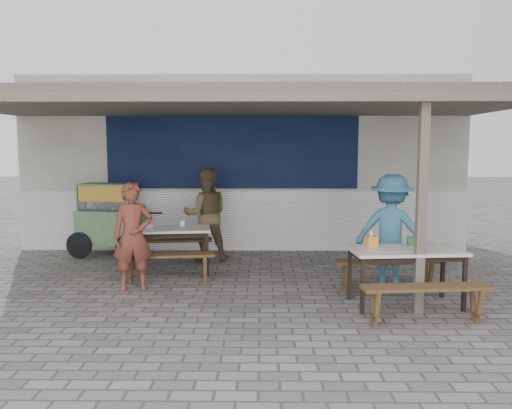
{
  "coord_description": "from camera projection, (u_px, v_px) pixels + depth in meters",
  "views": [
    {
      "loc": [
        0.4,
        -6.98,
        2.04
      ],
      "look_at": [
        0.3,
        0.9,
        1.16
      ],
      "focal_mm": 35.0,
      "sensor_mm": 36.0,
      "label": 1
    }
  ],
  "objects": [
    {
      "name": "patron_right_table",
      "position": [
        391.0,
        231.0,
        7.35
      ],
      "size": [
        1.24,
        0.99,
        1.67
      ],
      "primitive_type": "imported",
      "rotation": [
        0.0,
        0.0,
        2.74
      ],
      "color": "teal",
      "rests_on": "ground"
    },
    {
      "name": "bench_left_wall",
      "position": [
        172.0,
        246.0,
        8.83
      ],
      "size": [
        1.45,
        0.47,
        0.45
      ],
      "rotation": [
        0.0,
        0.0,
        0.13
      ],
      "color": "brown",
      "rests_on": "ground"
    },
    {
      "name": "ground",
      "position": [
        234.0,
        291.0,
        7.17
      ],
      "size": [
        60.0,
        60.0,
        0.0
      ],
      "primitive_type": "plane",
      "color": "slate",
      "rests_on": "ground"
    },
    {
      "name": "bench_right_wall",
      "position": [
        387.0,
        267.0,
        7.18
      ],
      "size": [
        1.54,
        0.41,
        0.45
      ],
      "rotation": [
        0.0,
        0.0,
        0.09
      ],
      "color": "brown",
      "rests_on": "ground"
    },
    {
      "name": "condiment_bowl",
      "position": [
        149.0,
        226.0,
        8.21
      ],
      "size": [
        0.22,
        0.22,
        0.04
      ],
      "primitive_type": "imported",
      "rotation": [
        0.0,
        0.0,
        0.41
      ],
      "color": "silver",
      "rests_on": "table_left"
    },
    {
      "name": "patron_street_side",
      "position": [
        133.0,
        236.0,
        7.2
      ],
      "size": [
        0.65,
        0.51,
        1.57
      ],
      "primitive_type": "imported",
      "rotation": [
        0.0,
        0.0,
        0.25
      ],
      "color": "brown",
      "rests_on": "ground"
    },
    {
      "name": "donation_box",
      "position": [
        414.0,
        241.0,
        6.69
      ],
      "size": [
        0.18,
        0.13,
        0.11
      ],
      "primitive_type": "cube",
      "rotation": [
        0.0,
        0.0,
        -0.12
      ],
      "color": "#2D6531",
      "rests_on": "table_right"
    },
    {
      "name": "patron_wall_side",
      "position": [
        206.0,
        215.0,
        9.08
      ],
      "size": [
        0.92,
        0.77,
        1.69
      ],
      "primitive_type": "imported",
      "rotation": [
        0.0,
        0.0,
        3.31
      ],
      "color": "brown",
      "rests_on": "ground"
    },
    {
      "name": "warung_roof",
      "position": [
        238.0,
        105.0,
        7.76
      ],
      "size": [
        9.0,
        4.21,
        2.81
      ],
      "color": "#605952",
      "rests_on": "ground"
    },
    {
      "name": "back_wall",
      "position": [
        243.0,
        164.0,
        10.54
      ],
      "size": [
        9.0,
        1.28,
        3.5
      ],
      "color": "silver",
      "rests_on": "ground"
    },
    {
      "name": "table_left",
      "position": [
        169.0,
        233.0,
        8.18
      ],
      "size": [
        1.4,
        0.85,
        0.75
      ],
      "rotation": [
        0.0,
        0.0,
        0.13
      ],
      "color": "silver",
      "rests_on": "ground"
    },
    {
      "name": "bench_left_street",
      "position": [
        168.0,
        261.0,
        7.59
      ],
      "size": [
        1.45,
        0.47,
        0.45
      ],
      "rotation": [
        0.0,
        0.0,
        0.13
      ],
      "color": "brown",
      "rests_on": "ground"
    },
    {
      "name": "bench_right_street",
      "position": [
        426.0,
        295.0,
        5.83
      ],
      "size": [
        1.54,
        0.41,
        0.45
      ],
      "rotation": [
        0.0,
        0.0,
        0.09
      ],
      "color": "brown",
      "rests_on": "ground"
    },
    {
      "name": "vendor_cart",
      "position": [
        110.0,
        217.0,
        9.49
      ],
      "size": [
        1.79,
        0.85,
        1.39
      ],
      "rotation": [
        0.0,
        0.0,
        -0.14
      ],
      "color": "#6E9664",
      "rests_on": "ground"
    },
    {
      "name": "condiment_jar",
      "position": [
        182.0,
        223.0,
        8.39
      ],
      "size": [
        0.08,
        0.08,
        0.09
      ],
      "primitive_type": "cylinder",
      "color": "white",
      "rests_on": "table_left"
    },
    {
      "name": "table_right",
      "position": [
        406.0,
        255.0,
        6.47
      ],
      "size": [
        1.48,
        0.85,
        0.75
      ],
      "rotation": [
        0.0,
        0.0,
        0.09
      ],
      "color": "silver",
      "rests_on": "ground"
    },
    {
      "name": "tissue_box",
      "position": [
        371.0,
        241.0,
        6.62
      ],
      "size": [
        0.16,
        0.16,
        0.14
      ],
      "primitive_type": "cube",
      "rotation": [
        0.0,
        0.0,
        0.18
      ],
      "color": "orange",
      "rests_on": "table_right"
    }
  ]
}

